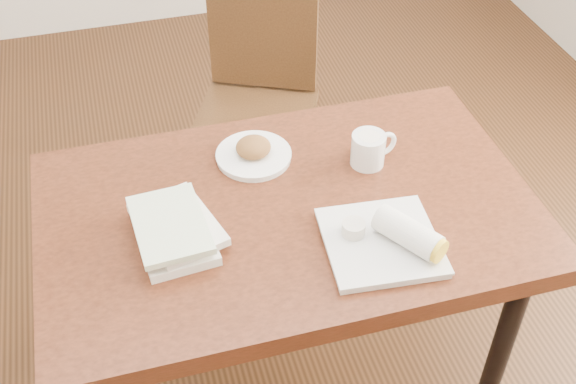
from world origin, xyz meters
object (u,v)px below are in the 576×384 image
object	(u,v)px
table	(288,228)
plate_scone	(254,153)
chair_far	(259,90)
plate_burrito	(389,239)
coffee_mug	(369,148)
book_stack	(174,229)

from	to	relation	value
table	plate_scone	size ratio (longest dim) A/B	6.07
table	plate_scone	xyz separation A→B (m)	(-0.04, 0.22, 0.10)
table	chair_far	world-z (taller)	chair_far
plate_scone	plate_burrito	world-z (taller)	plate_burrito
chair_far	plate_burrito	bearing A→B (deg)	-85.80
plate_scone	coffee_mug	distance (m)	0.33
coffee_mug	book_stack	size ratio (longest dim) A/B	0.49
coffee_mug	plate_burrito	size ratio (longest dim) A/B	0.47
plate_burrito	book_stack	xyz separation A→B (m)	(-0.51, 0.17, 0.00)
plate_scone	book_stack	bearing A→B (deg)	-135.98
table	coffee_mug	world-z (taller)	coffee_mug
plate_burrito	book_stack	size ratio (longest dim) A/B	1.04
table	book_stack	size ratio (longest dim) A/B	4.52
coffee_mug	book_stack	xyz separation A→B (m)	(-0.57, -0.15, -0.02)
coffee_mug	book_stack	distance (m)	0.59
chair_far	book_stack	distance (m)	1.01
table	plate_burrito	size ratio (longest dim) A/B	4.34
table	coffee_mug	bearing A→B (deg)	22.93
chair_far	plate_scone	xyz separation A→B (m)	(-0.16, -0.63, 0.22)
chair_far	plate_burrito	distance (m)	1.08
plate_scone	plate_burrito	distance (m)	0.49
table	plate_scone	world-z (taller)	plate_scone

